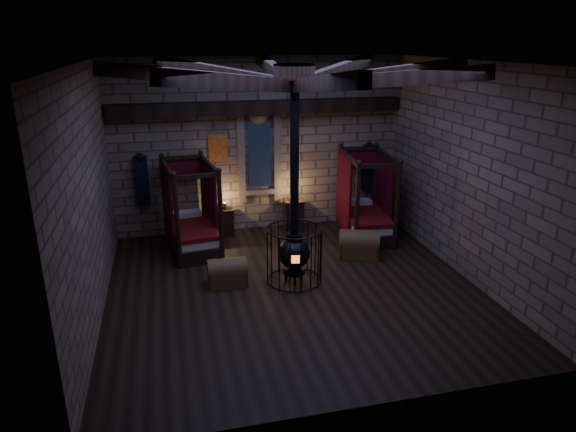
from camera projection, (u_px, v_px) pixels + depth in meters
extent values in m
cube|color=black|center=(293.00, 288.00, 9.94)|extent=(7.00, 7.00, 0.01)
cube|color=#847054|center=(259.00, 146.00, 12.46)|extent=(7.00, 0.02, 4.20)
cube|color=#847054|center=(366.00, 261.00, 6.04)|extent=(7.00, 0.02, 4.20)
cube|color=#847054|center=(89.00, 197.00, 8.48)|extent=(0.02, 7.00, 4.20)
cube|color=#847054|center=(467.00, 172.00, 10.02)|extent=(0.02, 7.00, 4.20)
cube|color=black|center=(294.00, 62.00, 8.56)|extent=(7.00, 7.00, 0.01)
cube|color=black|center=(259.00, 107.00, 11.99)|extent=(6.86, 0.35, 0.30)
cylinder|color=black|center=(294.00, 72.00, 8.61)|extent=(0.70, 0.70, 0.25)
cube|color=black|center=(259.00, 154.00, 12.48)|extent=(0.55, 0.04, 1.60)
cube|color=#9C190E|center=(218.00, 148.00, 12.21)|extent=(0.45, 0.03, 0.65)
cube|color=black|center=(142.00, 180.00, 11.91)|extent=(0.30, 0.10, 1.15)
cube|color=black|center=(368.00, 167.00, 13.15)|extent=(0.30, 0.10, 1.15)
cube|color=black|center=(194.00, 243.00, 11.70)|extent=(1.21, 1.99, 0.33)
cube|color=beige|center=(193.00, 232.00, 11.62)|extent=(1.08, 1.84, 0.20)
cube|color=maroon|center=(193.00, 227.00, 11.58)|extent=(1.14, 1.88, 0.09)
cube|color=beige|center=(187.00, 214.00, 12.16)|extent=(0.67, 0.39, 0.13)
cube|color=#580714|center=(182.00, 169.00, 12.03)|extent=(1.00, 0.17, 0.50)
cylinder|color=black|center=(177.00, 223.00, 10.47)|extent=(0.10, 0.10, 2.00)
cylinder|color=black|center=(165.00, 199.00, 12.08)|extent=(0.10, 0.10, 2.00)
cylinder|color=black|center=(221.00, 218.00, 10.78)|extent=(0.10, 0.10, 2.00)
cylinder|color=black|center=(203.00, 195.00, 12.38)|extent=(0.10, 0.10, 2.00)
cube|color=#580714|center=(168.00, 205.00, 11.49)|extent=(0.22, 1.36, 1.77)
cube|color=#580714|center=(210.00, 200.00, 11.81)|extent=(0.22, 1.36, 1.77)
cube|color=black|center=(365.00, 229.00, 12.52)|extent=(1.20, 2.01, 0.33)
cube|color=beige|center=(365.00, 219.00, 12.44)|extent=(1.08, 1.85, 0.20)
cube|color=maroon|center=(365.00, 214.00, 12.39)|extent=(1.14, 1.89, 0.09)
cube|color=beige|center=(358.00, 202.00, 13.02)|extent=(0.67, 0.39, 0.13)
cube|color=#580714|center=(358.00, 159.00, 12.90)|extent=(1.01, 0.16, 0.50)
cylinder|color=black|center=(357.00, 209.00, 11.33)|extent=(0.10, 0.10, 2.02)
cylinder|color=black|center=(339.00, 186.00, 13.05)|extent=(0.10, 0.10, 2.02)
cylinder|color=black|center=(397.00, 207.00, 11.43)|extent=(0.10, 0.10, 2.02)
cylinder|color=black|center=(374.00, 185.00, 13.15)|extent=(0.10, 0.10, 2.02)
cube|color=#580714|center=(344.00, 192.00, 12.43)|extent=(0.21, 1.37, 1.79)
cube|color=#580714|center=(383.00, 190.00, 12.54)|extent=(0.21, 1.37, 1.79)
cube|color=brown|center=(228.00, 277.00, 10.04)|extent=(0.76, 0.48, 0.31)
cylinder|color=brown|center=(227.00, 270.00, 9.99)|extent=(0.76, 0.48, 0.46)
cube|color=olive|center=(210.00, 279.00, 9.97)|extent=(0.06, 0.48, 0.33)
cube|color=olive|center=(245.00, 275.00, 10.11)|extent=(0.06, 0.48, 0.33)
cube|color=brown|center=(359.00, 249.00, 11.31)|extent=(0.98, 0.76, 0.36)
cylinder|color=brown|center=(359.00, 241.00, 11.26)|extent=(0.98, 0.76, 0.52)
cube|color=olive|center=(340.00, 248.00, 11.34)|extent=(0.22, 0.53, 0.38)
cube|color=olive|center=(377.00, 249.00, 11.29)|extent=(0.22, 0.53, 0.38)
cube|color=black|center=(225.00, 222.00, 12.51)|extent=(0.39, 0.38, 0.65)
cube|color=black|center=(225.00, 209.00, 12.40)|extent=(0.43, 0.41, 0.04)
cylinder|color=olive|center=(225.00, 206.00, 12.37)|extent=(0.09, 0.09, 0.15)
cube|color=black|center=(294.00, 216.00, 12.79)|extent=(0.49, 0.47, 0.76)
cube|color=black|center=(294.00, 201.00, 12.66)|extent=(0.54, 0.52, 0.04)
cube|color=brown|center=(294.00, 198.00, 12.63)|extent=(0.21, 0.16, 0.05)
cylinder|color=black|center=(294.00, 270.00, 10.13)|extent=(0.44, 0.44, 0.11)
sphere|color=black|center=(294.00, 253.00, 10.01)|extent=(0.62, 0.62, 0.62)
cylinder|color=black|center=(294.00, 237.00, 9.90)|extent=(0.31, 0.31, 0.16)
cube|color=#FF5914|center=(296.00, 259.00, 9.72)|extent=(0.16, 0.05, 0.16)
cylinder|color=black|center=(295.00, 157.00, 9.38)|extent=(0.17, 0.17, 3.05)
torus|color=black|center=(294.00, 279.00, 10.19)|extent=(1.10, 1.10, 0.03)
torus|color=black|center=(294.00, 229.00, 9.84)|extent=(1.10, 1.10, 0.03)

